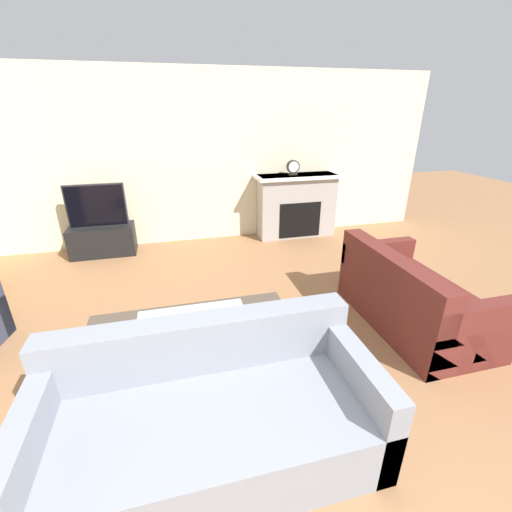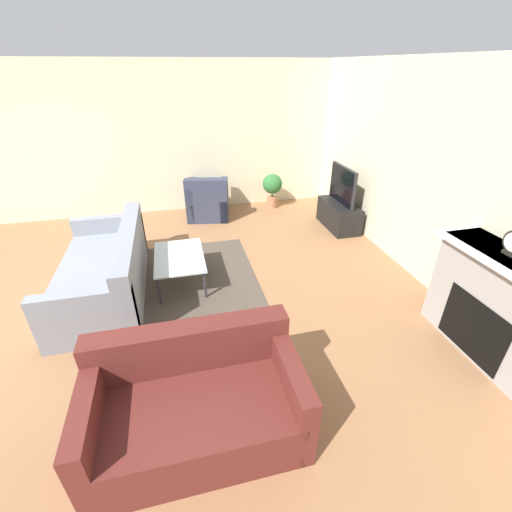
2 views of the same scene
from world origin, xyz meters
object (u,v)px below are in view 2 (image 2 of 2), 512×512
couch_sectional (107,273)px  potted_plant (272,187)px  armchair_by_window (208,202)px  coffee_table (179,259)px  couch_loveseat (197,404)px  tv (342,185)px

couch_sectional → potted_plant: (-2.42, 2.88, 0.15)m
armchair_by_window → coffee_table: (2.20, -0.63, 0.05)m
couch_loveseat → armchair_by_window: (-4.43, 0.61, 0.01)m
armchair_by_window → potted_plant: 1.35m
couch_loveseat → couch_sectional: bearing=113.0°
coffee_table → armchair_by_window: bearing=163.9°
coffee_table → potted_plant: potted_plant is taller
tv → potted_plant: 1.56m
couch_sectional → couch_loveseat: same height
tv → coffee_table: (1.16, -2.85, -0.42)m
couch_loveseat → armchair_by_window: size_ratio=1.71×
armchair_by_window → coffee_table: armchair_by_window is taller
tv → couch_sectional: (1.18, -3.76, -0.49)m
potted_plant → tv: bearing=35.6°
couch_loveseat → coffee_table: bearing=90.6°
armchair_by_window → couch_loveseat: bearing=93.0°
potted_plant → couch_loveseat: bearing=-22.7°
couch_sectional → potted_plant: 3.76m
coffee_table → tv: bearing=112.2°
tv → coffee_table: bearing=-67.8°
tv → armchair_by_window: bearing=-115.2°
tv → armchair_by_window: (-1.04, -2.22, -0.48)m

